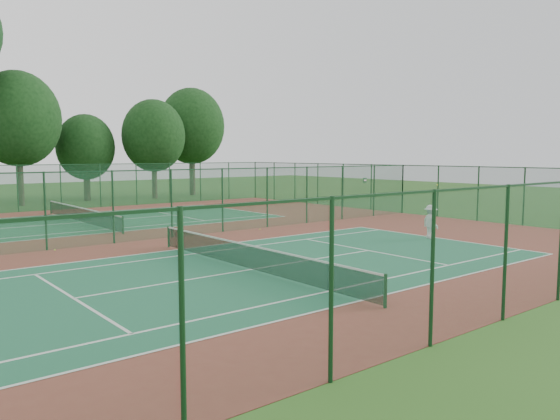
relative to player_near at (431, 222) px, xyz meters
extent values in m
plane|color=#2A561B|center=(-11.38, 8.66, -0.87)|extent=(120.00, 120.00, 0.00)
cube|color=maroon|center=(-11.38, 8.66, -0.87)|extent=(40.00, 36.00, 0.01)
cube|color=#1F6343|center=(-11.38, -0.34, -0.86)|extent=(23.77, 10.97, 0.01)
cube|color=#1E5F39|center=(-11.38, 17.66, -0.86)|extent=(23.77, 10.97, 0.01)
cube|color=#17472D|center=(-11.38, 26.66, 0.88)|extent=(40.00, 0.02, 3.50)
cube|color=#163D1F|center=(-11.38, 26.66, 2.59)|extent=(40.00, 0.05, 0.05)
cube|color=#194C30|center=(-11.38, -9.34, 0.88)|extent=(40.00, 0.02, 3.50)
cube|color=#123119|center=(-11.38, -9.34, 2.59)|extent=(40.00, 0.05, 0.05)
cube|color=#16432A|center=(8.62, 8.66, 0.88)|extent=(0.02, 36.00, 3.50)
cube|color=#14381B|center=(8.62, 8.66, 2.59)|extent=(0.05, 36.00, 0.05)
cube|color=#1B532E|center=(-11.38, 8.66, 0.88)|extent=(40.00, 0.02, 3.50)
cube|color=#14381E|center=(-11.38, 8.66, 2.59)|extent=(40.00, 0.05, 0.05)
cylinder|color=#14371B|center=(-11.38, -6.74, -0.39)|extent=(0.10, 0.10, 0.97)
cylinder|color=#14371B|center=(-11.38, 6.06, -0.39)|extent=(0.10, 0.10, 0.97)
cube|color=black|center=(-11.38, -0.34, -0.39)|extent=(0.02, 12.80, 0.85)
cube|color=silver|center=(-11.38, -0.34, 0.05)|extent=(0.04, 12.80, 0.06)
cylinder|color=#153A1D|center=(-11.38, 11.26, -0.39)|extent=(0.10, 0.10, 0.97)
cylinder|color=#153A1D|center=(-11.38, 24.06, -0.39)|extent=(0.10, 0.10, 0.97)
cube|color=black|center=(-11.38, 17.66, -0.39)|extent=(0.02, 12.80, 0.85)
cube|color=white|center=(-11.38, 17.66, 0.05)|extent=(0.04, 12.80, 0.06)
imported|color=silver|center=(0.00, 0.00, 0.00)|extent=(0.97, 1.25, 1.71)
sphere|color=yellow|center=(-4.71, 8.01, -0.83)|extent=(0.07, 0.07, 0.07)
sphere|color=yellow|center=(-9.13, 7.93, -0.83)|extent=(0.08, 0.08, 0.08)
sphere|color=#C1E435|center=(-15.75, 8.37, -0.83)|extent=(0.07, 0.07, 0.07)
camera|label=1|loc=(-22.89, -16.40, 3.38)|focal=35.00mm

